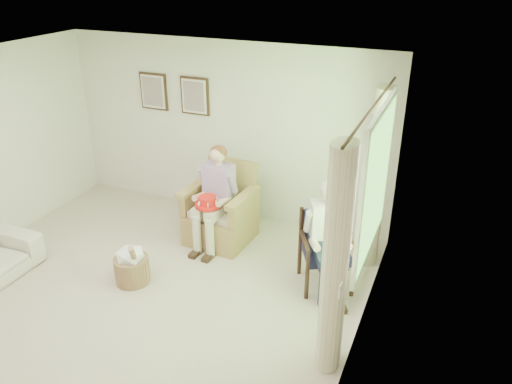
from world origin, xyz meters
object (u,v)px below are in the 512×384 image
(wood_armchair, at_px, (328,246))
(red_hat, at_px, (208,202))
(person_dark, at_px, (326,232))
(wicker_armchair, at_px, (222,216))
(person_wicker, at_px, (216,191))
(hatbox, at_px, (132,264))

(wood_armchair, bearing_deg, red_hat, 149.81)
(wood_armchair, distance_m, person_dark, 0.32)
(wicker_armchair, bearing_deg, person_dark, -15.30)
(person_wicker, xyz_separation_m, red_hat, (-0.02, -0.20, -0.08))
(person_wicker, bearing_deg, red_hat, -91.05)
(person_wicker, relative_size, red_hat, 4.15)
(wicker_armchair, xyz_separation_m, person_dark, (1.63, -0.57, 0.43))
(wood_armchair, bearing_deg, wicker_armchair, 137.91)
(wood_armchair, distance_m, red_hat, 1.67)
(red_hat, height_order, hatbox, red_hat)
(red_hat, bearing_deg, person_dark, -7.54)
(wicker_armchair, height_order, wood_armchair, wicker_armchair)
(wood_armchair, height_order, person_dark, person_dark)
(wicker_armchair, height_order, person_wicker, person_wicker)
(hatbox, bearing_deg, person_wicker, 65.35)
(person_wicker, bearing_deg, wicker_armchair, 93.81)
(wicker_armchair, bearing_deg, person_wicker, -86.19)
(person_wicker, bearing_deg, hatbox, -110.84)
(wicker_armchair, relative_size, wood_armchair, 1.20)
(red_hat, bearing_deg, wicker_armchair, 87.15)
(person_dark, bearing_deg, wicker_armchair, 133.03)
(wood_armchair, relative_size, red_hat, 2.74)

